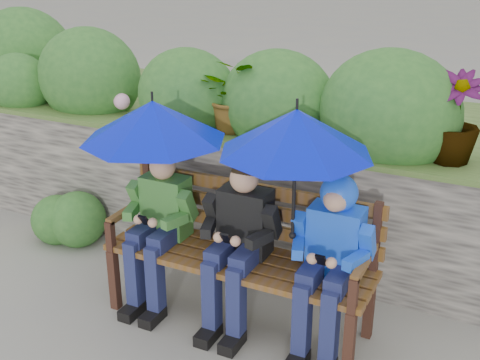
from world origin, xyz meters
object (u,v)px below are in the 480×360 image
at_px(boy_left, 159,221).
at_px(umbrella_right, 296,132).
at_px(park_bench, 242,246).
at_px(boy_right, 331,251).
at_px(boy_middle, 238,237).
at_px(umbrella_left, 153,121).

height_order(boy_left, umbrella_right, umbrella_right).
xyz_separation_m(park_bench, boy_right, (0.63, -0.07, 0.14)).
bearing_deg(park_bench, boy_left, -172.08).
xyz_separation_m(boy_left, boy_middle, (0.61, -0.00, 0.01)).
relative_size(boy_left, boy_right, 0.98).
height_order(umbrella_left, umbrella_right, umbrella_right).
bearing_deg(umbrella_right, boy_left, 178.70).
relative_size(boy_middle, umbrella_left, 1.16).
xyz_separation_m(boy_left, boy_right, (1.23, 0.01, 0.05)).
height_order(boy_middle, umbrella_right, umbrella_right).
height_order(boy_left, umbrella_left, umbrella_left).
relative_size(boy_middle, umbrella_right, 1.24).
distance_m(boy_left, umbrella_right, 1.26).
bearing_deg(umbrella_left, boy_right, -2.29).
distance_m(boy_middle, boy_right, 0.62).
bearing_deg(boy_left, boy_right, 0.50).
xyz_separation_m(boy_middle, boy_right, (0.61, 0.01, 0.04)).
height_order(park_bench, boy_right, boy_right).
xyz_separation_m(park_bench, umbrella_left, (-0.64, -0.02, 0.78)).
height_order(boy_right, umbrella_left, umbrella_left).
bearing_deg(boy_right, umbrella_right, -172.03).
height_order(park_bench, umbrella_left, umbrella_left).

